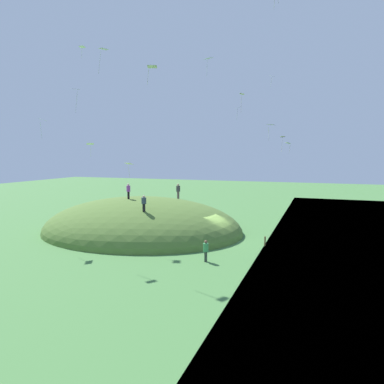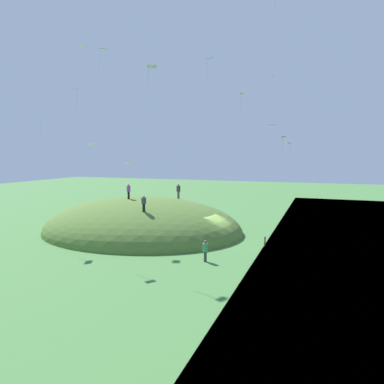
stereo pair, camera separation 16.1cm
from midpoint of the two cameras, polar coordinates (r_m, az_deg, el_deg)
name	(u,v)px [view 1 (the left image)]	position (r m, az deg, el deg)	size (l,w,h in m)	color
ground_plane	(219,241)	(36.37, 4.15, -7.76)	(160.00, 160.00, 0.00)	#44763B
grass_hill	(142,231)	(40.98, -8.16, -6.23)	(22.97, 19.02, 7.71)	#4E6E2F
person_walking_path	(128,189)	(39.51, -10.26, 0.43)	(0.55, 0.55, 1.70)	black
person_watching_kites	(144,201)	(34.69, -7.85, -1.51)	(0.59, 0.59, 1.59)	black
person_with_child	(178,189)	(42.66, -2.34, 0.42)	(0.64, 0.64, 1.81)	brown
person_on_hilltop	(206,248)	(29.18, 2.06, -8.99)	(0.52, 0.52, 1.77)	#2E3831
kite_0	(90,145)	(50.48, -16.07, 7.31)	(1.12, 1.09, 1.84)	white
kite_2	(103,51)	(34.38, -14.21, 21.00)	(0.85, 0.91, 2.17)	white
kite_3	(288,143)	(52.33, 15.03, 7.52)	(0.95, 1.11, 1.53)	silver
kite_4	(282,139)	(49.95, 14.19, 8.28)	(0.73, 0.66, 2.17)	silver
kite_5	(208,59)	(47.36, 2.53, 20.47)	(1.35, 1.23, 2.29)	white
kite_6	(129,164)	(45.62, -10.20, 4.41)	(1.26, 1.07, 1.91)	silver
kite_7	(272,77)	(54.07, 12.53, 17.53)	(0.77, 0.80, 1.54)	white
kite_8	(82,47)	(45.11, -17.29, 21.25)	(0.79, 0.95, 1.26)	white
kite_9	(271,125)	(42.58, 12.36, 10.37)	(0.98, 1.17, 1.88)	white
kite_11	(75,91)	(35.24, -18.32, 15.05)	(0.86, 0.91, 2.16)	white
kite_12	(42,121)	(39.00, -22.97, 10.47)	(0.99, 1.13, 2.08)	white
kite_13	(237,109)	(54.17, 7.19, 13.01)	(0.74, 0.80, 1.98)	white
kite_14	(152,68)	(31.78, -6.62, 19.16)	(0.95, 0.80, 1.58)	white
kite_15	(242,96)	(38.59, 7.86, 15.00)	(0.61, 0.77, 1.97)	silver
mooring_post	(265,241)	(34.84, 11.47, -7.72)	(0.14, 0.14, 0.91)	brown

